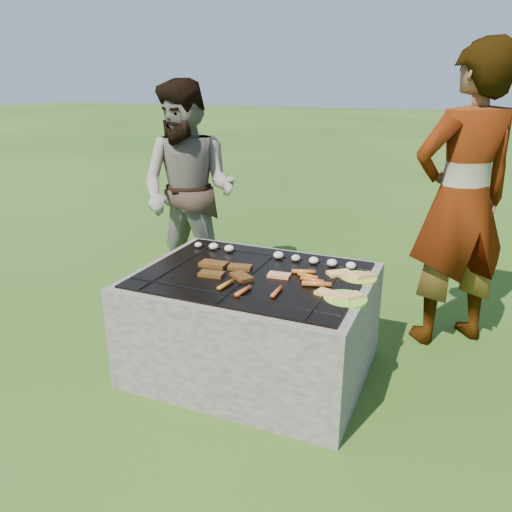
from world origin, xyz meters
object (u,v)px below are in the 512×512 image
Objects in this scene: plate_far at (359,277)px; cook at (462,201)px; fire_pit at (253,326)px; plate_near at (346,299)px; bystander at (189,192)px.

plate_far is 0.89m from cook.
fire_pit is at bearing -162.26° from plate_far.
plate_near is at bearing 27.54° from cook.
plate_far is 0.14× the size of bystander.
bystander is (-0.91, 0.87, 0.55)m from fire_pit.
fire_pit is at bearing 2.76° from cook.
plate_near is (0.56, -0.13, 0.33)m from fire_pit.
plate_near is 1.79m from bystander.
plate_far is 1.64m from bystander.
bystander is (-1.47, 1.00, 0.22)m from plate_near.
bystander is at bearing -37.38° from cook.
bystander is at bearing 136.30° from fire_pit.
cook reaches higher than fire_pit.
plate_far and plate_near have the same top height.
fire_pit is 1.37m from bystander.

